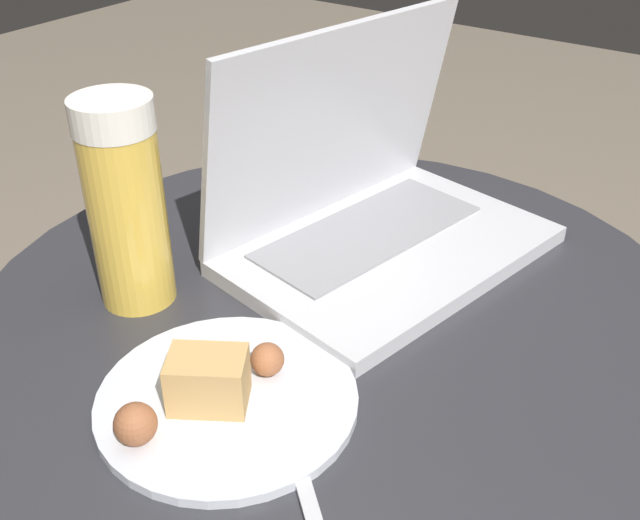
# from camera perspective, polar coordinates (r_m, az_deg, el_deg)

# --- Properties ---
(table) EXTENTS (0.73, 0.73, 0.56)m
(table) POSITION_cam_1_polar(r_m,az_deg,el_deg) (0.85, 1.16, -11.67)
(table) COLOR #515156
(table) RESTS_ON ground_plane
(laptop) EXTENTS (0.38, 0.29, 0.24)m
(laptop) POSITION_cam_1_polar(r_m,az_deg,el_deg) (0.82, 3.89, 3.97)
(laptop) COLOR silver
(laptop) RESTS_ON table
(beer_glass) EXTENTS (0.08, 0.08, 0.21)m
(beer_glass) POSITION_cam_1_polar(r_m,az_deg,el_deg) (0.73, -14.57, 4.14)
(beer_glass) COLOR gold
(beer_glass) RESTS_ON table
(snack_plate) EXTENTS (0.22, 0.22, 0.06)m
(snack_plate) POSITION_cam_1_polar(r_m,az_deg,el_deg) (0.63, -7.60, -10.20)
(snack_plate) COLOR silver
(snack_plate) RESTS_ON table
(fork) EXTENTS (0.14, 0.16, 0.00)m
(fork) POSITION_cam_1_polar(r_m,az_deg,el_deg) (0.61, -2.32, -13.34)
(fork) COLOR silver
(fork) RESTS_ON table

